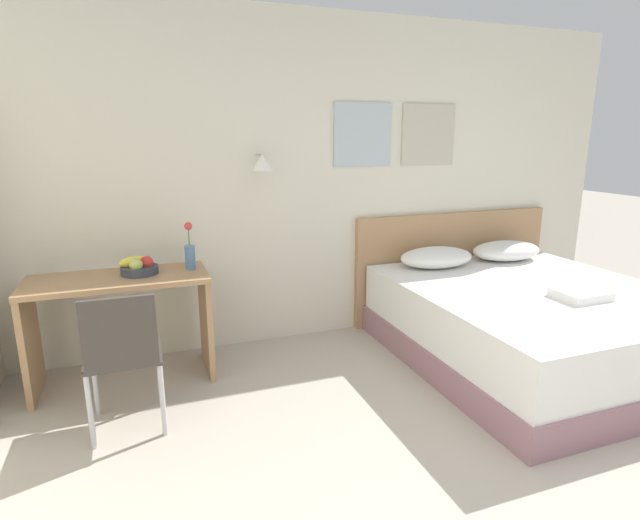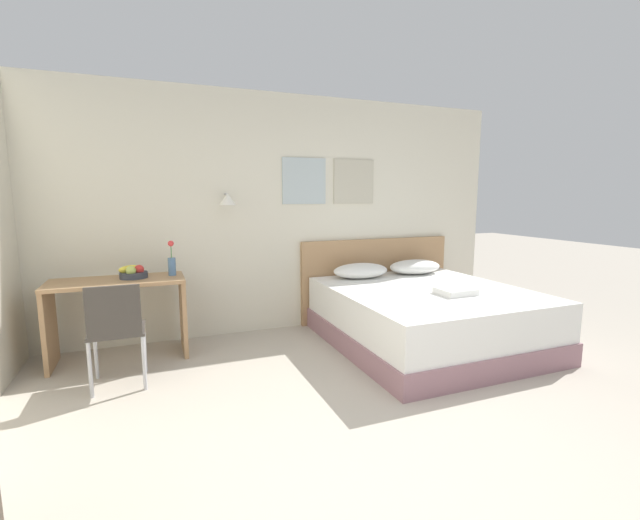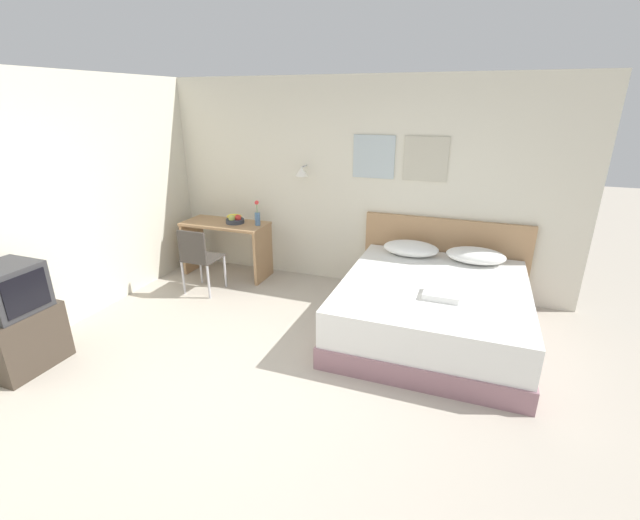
% 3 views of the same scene
% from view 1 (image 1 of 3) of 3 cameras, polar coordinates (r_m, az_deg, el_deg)
% --- Properties ---
extents(wall_back, '(5.72, 0.31, 2.65)m').
position_cam_1_polar(wall_back, '(4.21, 0.27, 9.05)').
color(wall_back, beige).
rests_on(wall_back, ground_plane).
extents(bed, '(1.88, 2.08, 0.59)m').
position_cam_1_polar(bed, '(4.18, 23.09, -6.79)').
color(bed, gray).
rests_on(bed, ground_plane).
extents(headboard, '(2.00, 0.06, 1.00)m').
position_cam_1_polar(headboard, '(4.90, 14.85, -0.55)').
color(headboard, '#A87F56').
rests_on(headboard, ground_plane).
extents(pillow_left, '(0.66, 0.42, 0.17)m').
position_cam_1_polar(pillow_left, '(4.42, 13.16, 0.31)').
color(pillow_left, white).
rests_on(pillow_left, bed).
extents(pillow_right, '(0.66, 0.42, 0.17)m').
position_cam_1_polar(pillow_right, '(4.87, 20.51, 1.01)').
color(pillow_right, white).
rests_on(pillow_right, bed).
extents(folded_towel_near_foot, '(0.33, 0.28, 0.06)m').
position_cam_1_polar(folded_towel_near_foot, '(3.94, 27.63, -3.48)').
color(folded_towel_near_foot, white).
rests_on(folded_towel_near_foot, bed).
extents(desk, '(1.18, 0.53, 0.77)m').
position_cam_1_polar(desk, '(3.72, -21.82, -5.28)').
color(desk, '#A87F56').
rests_on(desk, ground_plane).
extents(desk_chair, '(0.42, 0.42, 0.86)m').
position_cam_1_polar(desk_chair, '(3.07, -21.65, -9.64)').
color(desk_chair, '#3D3833').
rests_on(desk_chair, ground_plane).
extents(fruit_bowl, '(0.27, 0.25, 0.12)m').
position_cam_1_polar(fruit_bowl, '(3.66, -20.00, -0.74)').
color(fruit_bowl, '#333842').
rests_on(fruit_bowl, desk).
extents(flower_vase, '(0.07, 0.07, 0.34)m').
position_cam_1_polar(flower_vase, '(3.67, -14.65, 0.87)').
color(flower_vase, '#4C7099').
rests_on(flower_vase, desk).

